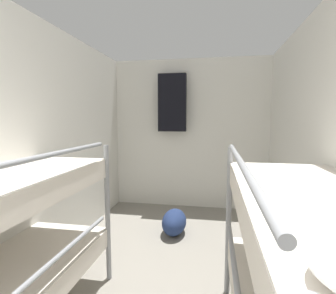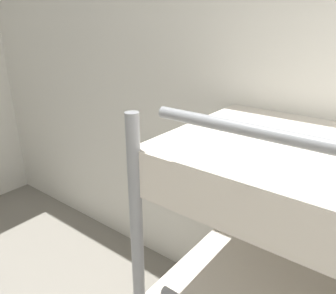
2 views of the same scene
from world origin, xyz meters
The scene contains 5 objects.
wall_left centered at (-1.27, 2.25, 1.20)m, with size 0.06×4.61×2.41m.
wall_back centered at (0.00, 4.52, 1.20)m, with size 2.60×0.06×2.41m.
bunk_stack_right_near centered at (0.88, 1.41, 0.72)m, with size 0.74×1.84×1.26m.
duffel_bag centered at (-0.09, 3.41, 0.15)m, with size 0.30×0.52×0.30m.
hanging_coat centered at (-0.27, 4.37, 1.71)m, with size 0.44×0.12×0.90m.
Camera 1 is at (0.40, 0.24, 1.45)m, focal length 28.00 mm.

